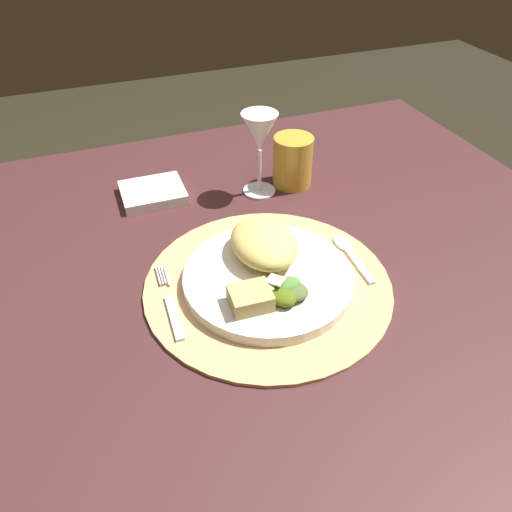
# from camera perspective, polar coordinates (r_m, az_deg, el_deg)

# --- Properties ---
(ground_plane) EXTENTS (6.00, 6.00, 0.00)m
(ground_plane) POSITION_cam_1_polar(r_m,az_deg,el_deg) (1.39, 0.92, -24.00)
(ground_plane) COLOR black
(dining_table) EXTENTS (1.15, 0.97, 0.73)m
(dining_table) POSITION_cam_1_polar(r_m,az_deg,el_deg) (0.92, 1.27, -8.14)
(dining_table) COLOR #402021
(dining_table) RESTS_ON ground
(placemat) EXTENTS (0.37, 0.37, 0.01)m
(placemat) POSITION_cam_1_polar(r_m,az_deg,el_deg) (0.75, 1.37, -3.28)
(placemat) COLOR tan
(placemat) RESTS_ON dining_table
(dinner_plate) EXTENTS (0.25, 0.25, 0.02)m
(dinner_plate) POSITION_cam_1_polar(r_m,az_deg,el_deg) (0.74, 1.39, -2.59)
(dinner_plate) COLOR silver
(dinner_plate) RESTS_ON placemat
(pasta_serving) EXTENTS (0.10, 0.13, 0.05)m
(pasta_serving) POSITION_cam_1_polar(r_m,az_deg,el_deg) (0.75, 0.92, 1.54)
(pasta_serving) COLOR #EBD069
(pasta_serving) RESTS_ON dinner_plate
(salad_greens) EXTENTS (0.07, 0.07, 0.03)m
(salad_greens) POSITION_cam_1_polar(r_m,az_deg,el_deg) (0.69, 3.45, -4.01)
(salad_greens) COLOR #4B6011
(salad_greens) RESTS_ON dinner_plate
(bread_piece) EXTENTS (0.06, 0.05, 0.03)m
(bread_piece) POSITION_cam_1_polar(r_m,az_deg,el_deg) (0.67, -0.64, -4.89)
(bread_piece) COLOR tan
(bread_piece) RESTS_ON dinner_plate
(fork) EXTENTS (0.02, 0.16, 0.00)m
(fork) POSITION_cam_1_polar(r_m,az_deg,el_deg) (0.72, -9.85, -5.60)
(fork) COLOR silver
(fork) RESTS_ON placemat
(spoon) EXTENTS (0.03, 0.13, 0.01)m
(spoon) POSITION_cam_1_polar(r_m,az_deg,el_deg) (0.81, 10.58, 0.66)
(spoon) COLOR silver
(spoon) RESTS_ON placemat
(napkin) EXTENTS (0.12, 0.10, 0.02)m
(napkin) POSITION_cam_1_polar(r_m,az_deg,el_deg) (0.96, -11.85, 7.20)
(napkin) COLOR white
(napkin) RESTS_ON dining_table
(wine_glass) EXTENTS (0.07, 0.07, 0.16)m
(wine_glass) POSITION_cam_1_polar(r_m,az_deg,el_deg) (0.91, 0.42, 13.74)
(wine_glass) COLOR silver
(wine_glass) RESTS_ON dining_table
(amber_tumbler) EXTENTS (0.08, 0.08, 0.10)m
(amber_tumbler) POSITION_cam_1_polar(r_m,az_deg,el_deg) (0.97, 4.27, 10.88)
(amber_tumbler) COLOR gold
(amber_tumbler) RESTS_ON dining_table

